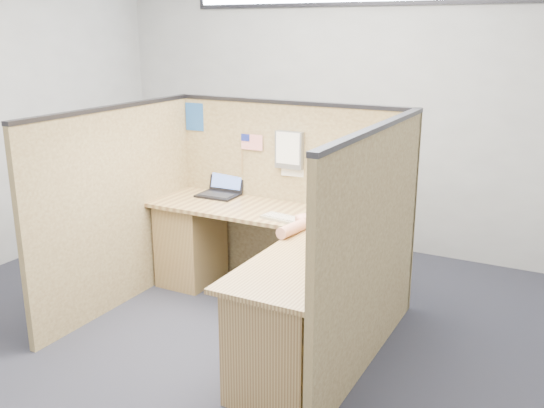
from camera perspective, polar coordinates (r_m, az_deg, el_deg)
The scene contains 13 objects.
floor at distance 4.35m, azimuth -4.45°, elevation -12.14°, with size 5.00×5.00×0.00m, color #1E202B.
wall_back at distance 5.89m, azimuth 7.18°, elevation 9.58°, with size 5.00×5.00×0.00m, color #A4A6A9.
cubicle_partitions at distance 4.39m, azimuth -1.69°, elevation -0.95°, with size 2.06×1.83×1.53m.
l_desk at distance 4.32m, azimuth -0.45°, elevation -6.53°, with size 1.95×1.75×0.73m.
laptop at distance 5.06m, azimuth -4.73°, elevation 1.52°, with size 0.33×0.31×0.23m.
keyboard at distance 4.36m, azimuth 1.40°, elevation -1.43°, with size 0.41×0.20×0.03m.
mouse at distance 4.27m, azimuth 3.04°, elevation -1.64°, with size 0.12×0.07×0.05m, color silver.
hand_forearm at distance 4.13m, azimuth 2.29°, elevation -2.01°, with size 0.12×0.43×0.09m.
blue_poster at distance 5.18m, azimuth -7.31°, elevation 8.14°, with size 0.17×0.00×0.23m, color #1F4D90.
american_flag at distance 4.91m, azimuth -2.14°, elevation 5.73°, with size 0.20×0.01×0.34m.
file_holder at distance 4.73m, azimuth 1.62°, elevation 5.11°, with size 0.23×0.05×0.29m.
paper_left at distance 4.76m, azimuth 2.09°, elevation 4.20°, with size 0.21×0.00×0.27m, color white.
paper_right at distance 4.64m, azimuth 5.49°, elevation 3.44°, with size 0.21×0.00×0.27m, color white.
Camera 1 is at (2.08, -3.22, 2.05)m, focal length 40.00 mm.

